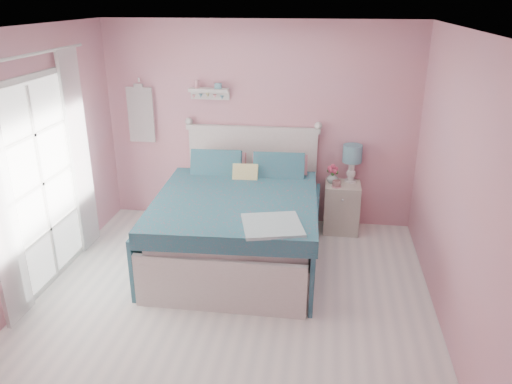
% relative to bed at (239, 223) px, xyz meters
% --- Properties ---
extents(floor, '(4.50, 4.50, 0.00)m').
position_rel_bed_xyz_m(floor, '(0.07, -1.13, -0.42)').
color(floor, white).
rests_on(floor, ground).
extents(room_shell, '(4.50, 4.50, 4.50)m').
position_rel_bed_xyz_m(room_shell, '(0.07, -1.13, 1.16)').
color(room_shell, pink).
rests_on(room_shell, floor).
extents(bed, '(1.84, 2.27, 1.30)m').
position_rel_bed_xyz_m(bed, '(0.00, 0.00, 0.00)').
color(bed, silver).
rests_on(bed, floor).
extents(nightstand, '(0.44, 0.44, 0.64)m').
position_rel_bed_xyz_m(nightstand, '(1.18, 0.88, -0.10)').
color(nightstand, beige).
rests_on(nightstand, floor).
extents(table_lamp, '(0.24, 0.24, 0.48)m').
position_rel_bed_xyz_m(table_lamp, '(1.27, 0.99, 0.55)').
color(table_lamp, white).
rests_on(table_lamp, nightstand).
extents(vase, '(0.18, 0.18, 0.15)m').
position_rel_bed_xyz_m(vase, '(1.04, 0.91, 0.29)').
color(vase, silver).
rests_on(vase, nightstand).
extents(teacup, '(0.13, 0.13, 0.09)m').
position_rel_bed_xyz_m(teacup, '(1.10, 0.77, 0.26)').
color(teacup, tan).
rests_on(teacup, nightstand).
extents(roses, '(0.14, 0.11, 0.12)m').
position_rel_bed_xyz_m(roses, '(1.04, 0.90, 0.40)').
color(roses, '#D4486D').
rests_on(roses, vase).
extents(wall_shelf, '(0.50, 0.15, 0.25)m').
position_rel_bed_xyz_m(wall_shelf, '(-0.55, 1.06, 1.31)').
color(wall_shelf, silver).
rests_on(wall_shelf, room_shell).
extents(hanging_dress, '(0.34, 0.03, 0.72)m').
position_rel_bed_xyz_m(hanging_dress, '(-1.48, 1.05, 0.98)').
color(hanging_dress, white).
rests_on(hanging_dress, room_shell).
extents(french_door, '(0.04, 1.32, 2.16)m').
position_rel_bed_xyz_m(french_door, '(-1.90, -0.73, 0.65)').
color(french_door, silver).
rests_on(french_door, floor).
extents(curtain_far, '(0.04, 0.40, 2.32)m').
position_rel_bed_xyz_m(curtain_far, '(-1.84, 0.01, 0.76)').
color(curtain_far, white).
rests_on(curtain_far, floor).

